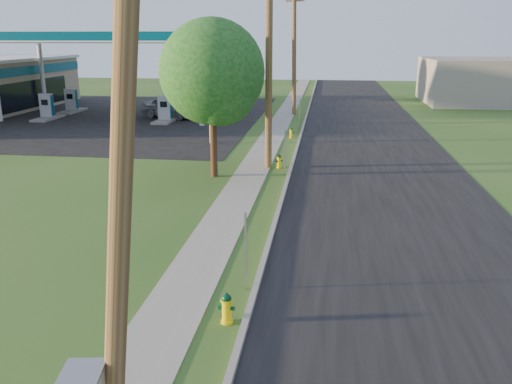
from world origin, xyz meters
The scene contains 23 objects.
road centered at (4.50, 10.00, 0.01)m, with size 8.00×120.00×0.02m, color black.
curb centered at (0.50, 10.00, 0.07)m, with size 0.15×120.00×0.15m, color gray.
sidewalk centered at (-1.25, 10.00, 0.01)m, with size 1.50×120.00×0.03m, color gray.
forecourt centered at (-16.00, 32.00, 0.01)m, with size 26.00×28.00×0.02m, color black.
utility_pole_near centered at (-0.60, -1.00, 4.80)m, with size 1.40×0.32×9.48m.
utility_pole_mid centered at (-0.60, 17.00, 4.95)m, with size 1.40×0.32×9.80m.
utility_pole_far centered at (-0.60, 35.00, 4.80)m, with size 1.40×0.32×9.50m.
sign_post_near centered at (0.25, 4.20, 1.00)m, with size 0.05×0.04×2.00m, color gray.
sign_post_mid centered at (0.25, 16.00, 1.00)m, with size 0.05×0.04×2.00m, color gray.
sign_post_far centered at (0.25, 28.20, 1.00)m, with size 0.05×0.04×2.00m, color gray.
gas_canopy centered at (-14.00, 32.00, 5.90)m, with size 18.18×9.18×6.40m.
fuel_pump_nw centered at (-18.50, 30.00, 0.72)m, with size 1.20×3.20×1.90m.
fuel_pump_ne centered at (-9.50, 30.00, 0.72)m, with size 1.20×3.20×1.90m.
fuel_pump_sw centered at (-18.50, 34.00, 0.72)m, with size 1.20×3.20×1.90m.
fuel_pump_se centered at (-9.50, 34.00, 0.72)m, with size 1.20×3.20×1.90m.
price_pylon centered at (-4.50, 22.50, 5.43)m, with size 0.34×2.04×6.85m.
distant_building centered at (18.00, 45.00, 2.00)m, with size 14.00×10.00×4.00m, color gray.
tree_verge centered at (-2.70, 14.99, 4.36)m, with size 4.47×4.47×6.78m.
tree_lot centered at (-7.53, 42.76, 4.53)m, with size 4.64×4.64×7.03m.
hydrant_near centered at (0.07, 2.56, 0.35)m, with size 0.37×0.33×0.72m.
hydrant_mid centered at (-0.09, 16.98, 0.33)m, with size 0.35×0.31×0.68m.
hydrant_far centered at (-0.05, 24.83, 0.33)m, with size 0.35×0.31×0.67m.
car_silver centered at (-9.67, 31.98, 0.79)m, with size 1.86×4.63×1.58m, color #A6A9AD.
Camera 1 is at (2.08, -7.79, 6.01)m, focal length 38.00 mm.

